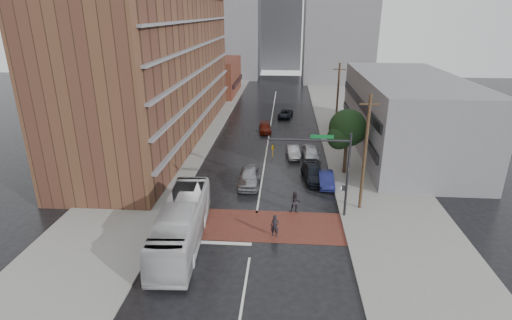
# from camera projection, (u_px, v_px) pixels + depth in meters

# --- Properties ---
(ground) EXTENTS (160.00, 160.00, 0.00)m
(ground) POSITION_uv_depth(u_px,v_px,m) (254.00, 228.00, 31.37)
(ground) COLOR black
(ground) RESTS_ON ground
(crosswalk) EXTENTS (14.00, 5.00, 0.02)m
(crosswalk) POSITION_uv_depth(u_px,v_px,m) (255.00, 225.00, 31.83)
(crosswalk) COLOR brown
(crosswalk) RESTS_ON ground
(sidewalk_west) EXTENTS (9.00, 90.00, 0.15)m
(sidewalk_west) POSITION_uv_depth(u_px,v_px,m) (187.00, 133.00, 55.52)
(sidewalk_west) COLOR gray
(sidewalk_west) RESTS_ON ground
(sidewalk_east) EXTENTS (9.00, 90.00, 0.15)m
(sidewalk_east) POSITION_uv_depth(u_px,v_px,m) (354.00, 137.00, 53.87)
(sidewalk_east) COLOR gray
(sidewalk_east) RESTS_ON ground
(apartment_block) EXTENTS (10.00, 44.00, 28.00)m
(apartment_block) POSITION_uv_depth(u_px,v_px,m) (158.00, 29.00, 49.89)
(apartment_block) COLOR brown
(apartment_block) RESTS_ON ground
(storefront_west) EXTENTS (8.00, 16.00, 7.00)m
(storefront_west) POSITION_uv_depth(u_px,v_px,m) (217.00, 77.00, 81.45)
(storefront_west) COLOR brown
(storefront_west) RESTS_ON ground
(building_east) EXTENTS (11.00, 26.00, 9.00)m
(building_east) POSITION_uv_depth(u_px,v_px,m) (406.00, 115.00, 47.29)
(building_east) COLOR slate
(building_east) RESTS_ON ground
(distant_tower_west) EXTENTS (18.00, 16.00, 32.00)m
(distant_tower_west) POSITION_uv_depth(u_px,v_px,m) (224.00, 11.00, 99.63)
(distant_tower_west) COLOR slate
(distant_tower_west) RESTS_ON ground
(distant_tower_east) EXTENTS (16.00, 14.00, 36.00)m
(distant_tower_east) POSITION_uv_depth(u_px,v_px,m) (340.00, 2.00, 91.31)
(distant_tower_east) COLOR slate
(distant_tower_east) RESTS_ON ground
(distant_tower_center) EXTENTS (12.00, 10.00, 24.00)m
(distant_tower_center) POSITION_uv_depth(u_px,v_px,m) (281.00, 26.00, 115.90)
(distant_tower_center) COLOR slate
(distant_tower_center) RESTS_ON ground
(street_tree) EXTENTS (4.20, 4.10, 6.90)m
(street_tree) POSITION_uv_depth(u_px,v_px,m) (348.00, 130.00, 40.34)
(street_tree) COLOR #332319
(street_tree) RESTS_ON ground
(signal_mast) EXTENTS (6.50, 0.30, 7.20)m
(signal_mast) POSITION_uv_depth(u_px,v_px,m) (330.00, 163.00, 31.63)
(signal_mast) COLOR #2D2D33
(signal_mast) RESTS_ON ground
(utility_pole_near) EXTENTS (1.60, 0.26, 10.00)m
(utility_pole_near) POSITION_uv_depth(u_px,v_px,m) (365.00, 153.00, 32.68)
(utility_pole_near) COLOR #473321
(utility_pole_near) RESTS_ON ground
(utility_pole_far) EXTENTS (1.60, 0.26, 10.00)m
(utility_pole_far) POSITION_uv_depth(u_px,v_px,m) (337.00, 101.00, 51.36)
(utility_pole_far) COLOR #473321
(utility_pole_far) RESTS_ON ground
(transit_bus) EXTENTS (3.43, 11.76, 3.23)m
(transit_bus) POSITION_uv_depth(u_px,v_px,m) (182.00, 223.00, 28.87)
(transit_bus) COLOR #BBBBBD
(transit_bus) RESTS_ON ground
(pedestrian_a) EXTENTS (0.71, 0.52, 1.77)m
(pedestrian_a) POSITION_uv_depth(u_px,v_px,m) (275.00, 226.00, 29.97)
(pedestrian_a) COLOR black
(pedestrian_a) RESTS_ON ground
(pedestrian_b) EXTENTS (0.93, 0.73, 1.88)m
(pedestrian_b) POSITION_uv_depth(u_px,v_px,m) (295.00, 202.00, 33.55)
(pedestrian_b) COLOR #262127
(pedestrian_b) RESTS_ON ground
(car_travel_a) EXTENTS (2.10, 5.08, 1.72)m
(car_travel_a) POSITION_uv_depth(u_px,v_px,m) (249.00, 177.00, 38.93)
(car_travel_a) COLOR #989A9F
(car_travel_a) RESTS_ON ground
(car_travel_b) EXTENTS (1.82, 4.10, 1.31)m
(car_travel_b) POSITION_uv_depth(u_px,v_px,m) (293.00, 152.00, 46.54)
(car_travel_b) COLOR #ABAFB3
(car_travel_b) RESTS_ON ground
(car_travel_c) EXTENTS (2.06, 4.25, 1.19)m
(car_travel_c) POSITION_uv_depth(u_px,v_px,m) (265.00, 128.00, 56.24)
(car_travel_c) COLOR maroon
(car_travel_c) RESTS_ON ground
(suv_travel) EXTENTS (2.65, 4.56, 1.20)m
(suv_travel) POSITION_uv_depth(u_px,v_px,m) (285.00, 114.00, 63.99)
(suv_travel) COLOR black
(suv_travel) RESTS_ON ground
(car_parked_near) EXTENTS (1.47, 4.11, 1.35)m
(car_parked_near) POSITION_uv_depth(u_px,v_px,m) (326.00, 179.00, 38.89)
(car_parked_near) COLOR #151A4C
(car_parked_near) RESTS_ON ground
(car_parked_mid) EXTENTS (2.75, 5.26, 1.45)m
(car_parked_mid) POSITION_uv_depth(u_px,v_px,m) (314.00, 174.00, 40.08)
(car_parked_mid) COLOR black
(car_parked_mid) RESTS_ON ground
(car_parked_far) EXTENTS (2.17, 4.78, 1.59)m
(car_parked_far) POSITION_uv_depth(u_px,v_px,m) (311.00, 153.00, 45.66)
(car_parked_far) COLOR #B6B8BF
(car_parked_far) RESTS_ON ground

